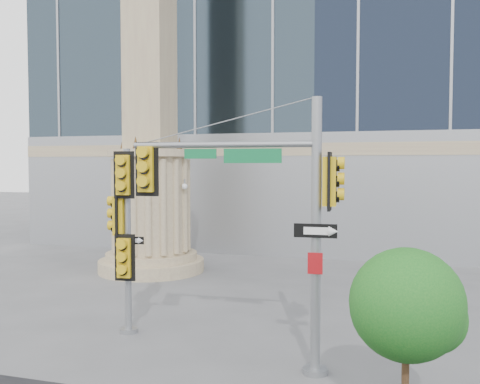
% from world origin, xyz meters
% --- Properties ---
extents(ground, '(120.00, 120.00, 0.00)m').
position_xyz_m(ground, '(0.00, 0.00, 0.00)').
color(ground, '#545456').
rests_on(ground, ground).
extents(monument, '(4.40, 4.40, 16.60)m').
position_xyz_m(monument, '(-6.00, 9.00, 5.52)').
color(monument, '#9D856A').
rests_on(monument, ground).
extents(main_signal_pole, '(4.60, 0.68, 5.91)m').
position_xyz_m(main_signal_pole, '(1.28, -0.01, 3.66)').
color(main_signal_pole, slate).
rests_on(main_signal_pole, ground).
extents(secondary_signal_pole, '(0.89, 0.64, 4.90)m').
position_xyz_m(secondary_signal_pole, '(-2.90, 1.25, 2.88)').
color(secondary_signal_pole, slate).
rests_on(secondary_signal_pole, ground).
extents(street_tree, '(1.98, 1.94, 3.09)m').
position_xyz_m(street_tree, '(4.23, -1.78, 2.03)').
color(street_tree, '#9D856A').
rests_on(street_tree, ground).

